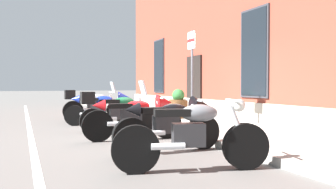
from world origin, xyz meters
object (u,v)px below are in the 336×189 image
object	(u,v)px
motorcycle_red_sport	(137,115)
motorcycle_black_sport	(172,121)
barrel_planter	(178,106)
parking_sign	(192,64)
motorcycle_blue_sport	(103,107)
motorcycle_silver_touring	(92,104)
motorcycle_grey_naked	(194,136)
motorcycle_green_touring	(116,110)

from	to	relation	value
motorcycle_red_sport	motorcycle_black_sport	bearing A→B (deg)	6.74
motorcycle_black_sport	barrel_planter	xyz separation A→B (m)	(-4.34, 2.14, -0.01)
motorcycle_red_sport	parking_sign	world-z (taller)	parking_sign
motorcycle_blue_sport	barrel_planter	size ratio (longest dim) A/B	2.19
motorcycle_silver_touring	motorcycle_grey_naked	world-z (taller)	motorcycle_silver_touring
motorcycle_blue_sport	parking_sign	world-z (taller)	parking_sign
motorcycle_silver_touring	barrel_planter	world-z (taller)	motorcycle_silver_touring
motorcycle_silver_touring	barrel_planter	xyz separation A→B (m)	(1.63, 2.45, -0.02)
motorcycle_green_touring	motorcycle_red_sport	bearing A→B (deg)	3.84
motorcycle_black_sport	motorcycle_grey_naked	size ratio (longest dim) A/B	0.94
motorcycle_grey_naked	parking_sign	world-z (taller)	parking_sign
motorcycle_black_sport	motorcycle_grey_naked	distance (m)	1.44
motorcycle_silver_touring	parking_sign	world-z (taller)	parking_sign
motorcycle_blue_sport	motorcycle_black_sport	xyz separation A→B (m)	(4.45, 0.26, -0.01)
motorcycle_blue_sport	motorcycle_green_touring	xyz separation A→B (m)	(1.51, -0.02, -0.00)
motorcycle_green_touring	motorcycle_grey_naked	world-z (taller)	motorcycle_green_touring
motorcycle_grey_naked	motorcycle_green_touring	bearing A→B (deg)	179.51
motorcycle_silver_touring	motorcycle_grey_naked	xyz separation A→B (m)	(7.39, -0.01, -0.06)
motorcycle_blue_sport	motorcycle_black_sport	size ratio (longest dim) A/B	1.00
motorcycle_blue_sport	motorcycle_green_touring	size ratio (longest dim) A/B	0.99
motorcycle_red_sport	barrel_planter	world-z (taller)	barrel_planter
motorcycle_black_sport	motorcycle_green_touring	bearing A→B (deg)	-174.68
motorcycle_red_sport	motorcycle_blue_sport	bearing A→B (deg)	-178.47
motorcycle_silver_touring	motorcycle_grey_naked	bearing A→B (deg)	-0.07
motorcycle_blue_sport	motorcycle_green_touring	world-z (taller)	motorcycle_green_touring
motorcycle_green_touring	motorcycle_silver_touring	bearing A→B (deg)	-179.47
motorcycle_silver_touring	motorcycle_red_sport	bearing A→B (deg)	1.60
motorcycle_black_sport	motorcycle_blue_sport	bearing A→B (deg)	-176.71
motorcycle_green_touring	parking_sign	world-z (taller)	parking_sign
motorcycle_black_sport	barrel_planter	bearing A→B (deg)	153.73
motorcycle_green_touring	motorcycle_red_sport	xyz separation A→B (m)	(1.45, 0.10, -0.01)
motorcycle_red_sport	motorcycle_grey_naked	distance (m)	2.91
motorcycle_green_touring	barrel_planter	distance (m)	2.79
motorcycle_green_touring	motorcycle_black_sport	bearing A→B (deg)	5.32
motorcycle_grey_naked	barrel_planter	xyz separation A→B (m)	(-5.75, 2.45, 0.04)
motorcycle_silver_touring	motorcycle_green_touring	xyz separation A→B (m)	(3.04, 0.03, -0.00)
motorcycle_silver_touring	motorcycle_red_sport	world-z (taller)	motorcycle_silver_touring
motorcycle_green_touring	barrel_planter	size ratio (longest dim) A/B	2.22
barrel_planter	motorcycle_grey_naked	bearing A→B (deg)	-23.10
motorcycle_black_sport	parking_sign	xyz separation A→B (m)	(-2.21, 1.53, 1.18)
motorcycle_blue_sport	barrel_planter	world-z (taller)	barrel_planter
motorcycle_green_touring	motorcycle_grey_naked	distance (m)	4.35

